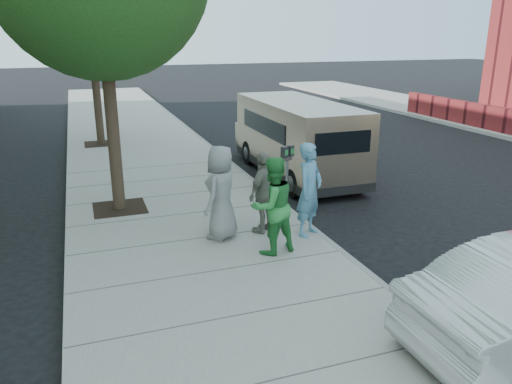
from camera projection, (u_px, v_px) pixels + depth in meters
ground at (245, 239)px, 10.36m from camera, size 120.00×120.00×0.00m
sidewalk at (197, 242)px, 10.02m from camera, size 5.00×60.00×0.15m
curb_face at (308, 227)px, 10.80m from camera, size 0.12×60.00×0.16m
tree_far at (90, 8)px, 17.13m from camera, size 3.92×3.80×6.49m
parking_meter at (287, 165)px, 11.03m from camera, size 0.34×0.23×1.57m
van at (296, 137)px, 14.68m from camera, size 2.04×5.95×2.20m
person_officer at (310, 190)px, 9.94m from camera, size 0.83×0.77×1.90m
person_green_shirt at (272, 206)px, 9.11m from camera, size 1.02×0.87×1.83m
person_gray_shirt at (221, 193)px, 9.79m from camera, size 1.06×1.08×1.88m
person_striped_polo at (264, 192)px, 10.10m from camera, size 1.05×0.92×1.70m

